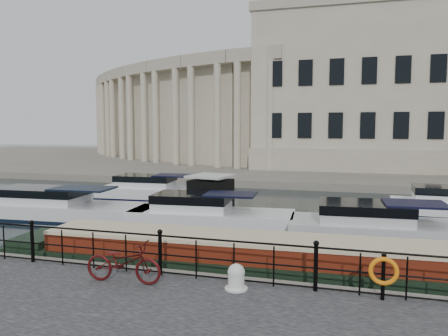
# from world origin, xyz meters

# --- Properties ---
(ground_plane) EXTENTS (160.00, 160.00, 0.00)m
(ground_plane) POSITION_xyz_m (0.00, 0.00, 0.00)
(ground_plane) COLOR black
(ground_plane) RESTS_ON ground
(far_bank) EXTENTS (120.00, 42.00, 0.55)m
(far_bank) POSITION_xyz_m (0.00, 39.00, 0.28)
(far_bank) COLOR #6B665B
(far_bank) RESTS_ON ground_plane
(railing) EXTENTS (24.14, 0.14, 1.22)m
(railing) POSITION_xyz_m (0.00, -2.25, 1.20)
(railing) COLOR black
(railing) RESTS_ON near_quay
(civic_building) EXTENTS (53.55, 31.84, 16.85)m
(civic_building) POSITION_xyz_m (-1.00, 34.71, 7.04)
(civic_building) COLOR #ADA38C
(civic_building) RESTS_ON far_bank
(bicycle) EXTENTS (2.02, 0.79, 1.04)m
(bicycle) POSITION_xyz_m (-0.64, -3.03, 1.07)
(bicycle) COLOR #410B0C
(bicycle) RESTS_ON near_quay
(mooring_bollard) EXTENTS (0.55, 0.55, 0.62)m
(mooring_bollard) POSITION_xyz_m (2.17, -2.68, 0.84)
(mooring_bollard) COLOR silver
(mooring_bollard) RESTS_ON near_quay
(life_ring_post) EXTENTS (0.65, 0.18, 1.06)m
(life_ring_post) POSITION_xyz_m (5.49, -2.44, 1.22)
(life_ring_post) COLOR black
(life_ring_post) RESTS_ON near_quay
(narrowboat) EXTENTS (15.72, 2.68, 1.57)m
(narrowboat) POSITION_xyz_m (1.85, -0.15, 0.37)
(narrowboat) COLOR black
(narrowboat) RESTS_ON ground_plane
(harbour_hut) EXTENTS (2.95, 2.61, 2.16)m
(harbour_hut) POSITION_xyz_m (-1.77, 7.50, 0.95)
(harbour_hut) COLOR #6B665B
(harbour_hut) RESTS_ON ground_plane
(cabin_cruisers) EXTENTS (26.71, 9.34, 1.99)m
(cabin_cruisers) POSITION_xyz_m (-0.66, 7.17, 0.37)
(cabin_cruisers) COLOR silver
(cabin_cruisers) RESTS_ON ground_plane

